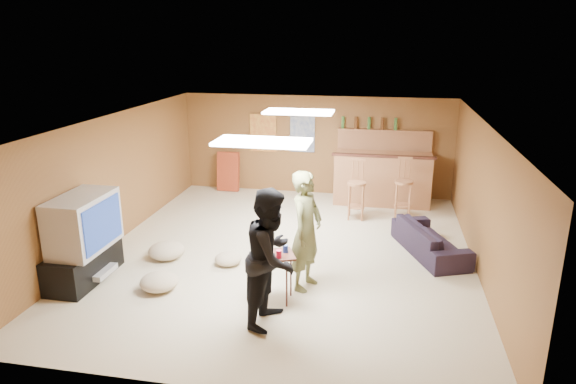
% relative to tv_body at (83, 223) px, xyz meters
% --- Properties ---
extents(ground, '(7.00, 7.00, 0.00)m').
position_rel_tv_body_xyz_m(ground, '(2.65, 1.50, -0.90)').
color(ground, beige).
rests_on(ground, ground).
extents(ceiling, '(6.00, 7.00, 0.02)m').
position_rel_tv_body_xyz_m(ceiling, '(2.65, 1.50, 1.30)').
color(ceiling, silver).
rests_on(ceiling, ground).
extents(wall_back, '(6.00, 0.02, 2.20)m').
position_rel_tv_body_xyz_m(wall_back, '(2.65, 5.00, 0.20)').
color(wall_back, brown).
rests_on(wall_back, ground).
extents(wall_front, '(6.00, 0.02, 2.20)m').
position_rel_tv_body_xyz_m(wall_front, '(2.65, -2.00, 0.20)').
color(wall_front, brown).
rests_on(wall_front, ground).
extents(wall_left, '(0.02, 7.00, 2.20)m').
position_rel_tv_body_xyz_m(wall_left, '(-0.35, 1.50, 0.20)').
color(wall_left, brown).
rests_on(wall_left, ground).
extents(wall_right, '(0.02, 7.00, 2.20)m').
position_rel_tv_body_xyz_m(wall_right, '(5.65, 1.50, 0.20)').
color(wall_right, brown).
rests_on(wall_right, ground).
extents(tv_stand, '(0.55, 1.30, 0.50)m').
position_rel_tv_body_xyz_m(tv_stand, '(-0.07, 0.00, -0.65)').
color(tv_stand, black).
rests_on(tv_stand, ground).
extents(dvd_box, '(0.35, 0.50, 0.08)m').
position_rel_tv_body_xyz_m(dvd_box, '(0.15, 0.00, -0.75)').
color(dvd_box, '#B2B2B7').
rests_on(dvd_box, tv_stand).
extents(tv_body, '(0.60, 1.10, 0.80)m').
position_rel_tv_body_xyz_m(tv_body, '(0.00, 0.00, 0.00)').
color(tv_body, '#B2B2B7').
rests_on(tv_body, tv_stand).
extents(tv_screen, '(0.02, 0.95, 0.65)m').
position_rel_tv_body_xyz_m(tv_screen, '(0.31, 0.00, 0.00)').
color(tv_screen, navy).
rests_on(tv_screen, tv_body).
extents(bar_counter, '(2.00, 0.60, 1.10)m').
position_rel_tv_body_xyz_m(bar_counter, '(4.15, 4.45, -0.35)').
color(bar_counter, '#9B5E38').
rests_on(bar_counter, ground).
extents(bar_lip, '(2.10, 0.12, 0.05)m').
position_rel_tv_body_xyz_m(bar_lip, '(4.15, 4.20, 0.20)').
color(bar_lip, '#401C14').
rests_on(bar_lip, bar_counter).
extents(bar_shelf, '(2.00, 0.18, 0.05)m').
position_rel_tv_body_xyz_m(bar_shelf, '(4.15, 4.90, 0.60)').
color(bar_shelf, '#9B5E38').
rests_on(bar_shelf, bar_backing).
extents(bar_backing, '(2.00, 0.14, 0.60)m').
position_rel_tv_body_xyz_m(bar_backing, '(4.15, 4.92, 0.30)').
color(bar_backing, '#9B5E38').
rests_on(bar_backing, bar_counter).
extents(poster_left, '(0.60, 0.03, 0.85)m').
position_rel_tv_body_xyz_m(poster_left, '(1.45, 4.96, 0.45)').
color(poster_left, '#BF3F26').
rests_on(poster_left, wall_back).
extents(poster_right, '(0.55, 0.03, 0.80)m').
position_rel_tv_body_xyz_m(poster_right, '(2.35, 4.96, 0.45)').
color(poster_right, '#334C99').
rests_on(poster_right, wall_back).
extents(folding_chair_stack, '(0.50, 0.26, 0.91)m').
position_rel_tv_body_xyz_m(folding_chair_stack, '(0.65, 4.80, -0.45)').
color(folding_chair_stack, '#A4391E').
rests_on(folding_chair_stack, ground).
extents(ceiling_panel_front, '(1.20, 0.60, 0.04)m').
position_rel_tv_body_xyz_m(ceiling_panel_front, '(2.65, 0.00, 1.27)').
color(ceiling_panel_front, white).
rests_on(ceiling_panel_front, ceiling).
extents(ceiling_panel_back, '(1.20, 0.60, 0.04)m').
position_rel_tv_body_xyz_m(ceiling_panel_back, '(2.65, 2.70, 1.27)').
color(ceiling_panel_back, white).
rests_on(ceiling_panel_back, ceiling).
extents(person_olive, '(0.57, 0.72, 1.71)m').
position_rel_tv_body_xyz_m(person_olive, '(3.16, 0.41, -0.04)').
color(person_olive, brown).
rests_on(person_olive, ground).
extents(person_black, '(0.79, 0.94, 1.74)m').
position_rel_tv_body_xyz_m(person_black, '(2.89, -0.58, -0.03)').
color(person_black, black).
rests_on(person_black, ground).
extents(sofa, '(1.26, 1.82, 0.50)m').
position_rel_tv_body_xyz_m(sofa, '(4.98, 1.94, -0.65)').
color(sofa, black).
rests_on(sofa, ground).
extents(tray_table, '(0.63, 0.58, 0.67)m').
position_rel_tv_body_xyz_m(tray_table, '(2.80, -0.06, -0.56)').
color(tray_table, '#401C14').
rests_on(tray_table, ground).
extents(cup_red_near, '(0.10, 0.10, 0.10)m').
position_rel_tv_body_xyz_m(cup_red_near, '(2.69, 0.01, -0.18)').
color(cup_red_near, red).
rests_on(cup_red_near, tray_table).
extents(cup_red_far, '(0.08, 0.08, 0.10)m').
position_rel_tv_body_xyz_m(cup_red_far, '(2.88, -0.15, -0.18)').
color(cup_red_far, red).
rests_on(cup_red_far, tray_table).
extents(cup_blue, '(0.09, 0.09, 0.10)m').
position_rel_tv_body_xyz_m(cup_blue, '(2.94, 0.04, -0.18)').
color(cup_blue, navy).
rests_on(cup_blue, tray_table).
extents(bar_stool_left, '(0.42, 0.42, 1.21)m').
position_rel_tv_body_xyz_m(bar_stool_left, '(3.68, 3.41, -0.30)').
color(bar_stool_left, '#9B5E38').
rests_on(bar_stool_left, ground).
extents(bar_stool_right, '(0.47, 0.47, 1.33)m').
position_rel_tv_body_xyz_m(bar_stool_right, '(4.57, 3.68, -0.24)').
color(bar_stool_right, '#9B5E38').
rests_on(bar_stool_right, ground).
extents(cushion_near_tv, '(0.76, 0.76, 0.26)m').
position_rel_tv_body_xyz_m(cushion_near_tv, '(0.80, 0.95, -0.77)').
color(cushion_near_tv, tan).
rests_on(cushion_near_tv, ground).
extents(cushion_mid, '(0.55, 0.55, 0.19)m').
position_rel_tv_body_xyz_m(cushion_mid, '(1.84, 0.90, -0.81)').
color(cushion_mid, tan).
rests_on(cushion_mid, ground).
extents(cushion_far, '(0.60, 0.60, 0.24)m').
position_rel_tv_body_xyz_m(cushion_far, '(1.13, -0.08, -0.78)').
color(cushion_far, tan).
rests_on(cushion_far, ground).
extents(bottle_row, '(1.20, 0.08, 0.26)m').
position_rel_tv_body_xyz_m(bottle_row, '(3.81, 4.88, 0.75)').
color(bottle_row, '#3F7233').
rests_on(bottle_row, bar_shelf).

